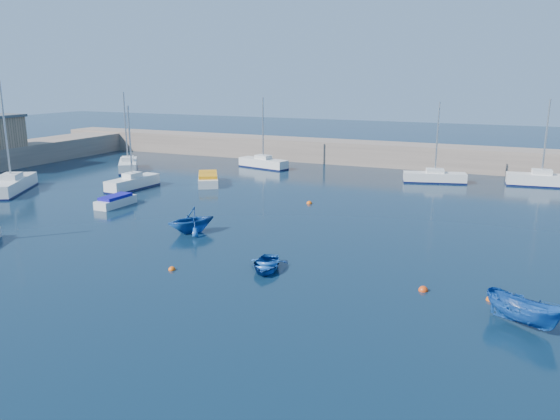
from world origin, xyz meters
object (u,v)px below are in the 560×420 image
at_px(dinghy_center, 266,264).
at_px(sailboat_7, 541,180).
at_px(dinghy_left, 191,220).
at_px(dinghy_right, 523,311).
at_px(sailboat_4, 128,165).
at_px(sailboat_6, 435,177).
at_px(motorboat_1, 116,201).
at_px(sailboat_3, 133,182).
at_px(sailboat_5, 263,163).
at_px(motorboat_2, 208,179).
at_px(sailboat_2, 12,185).

bearing_deg(dinghy_center, sailboat_7, 51.10).
height_order(dinghy_left, dinghy_right, dinghy_left).
relative_size(sailboat_4, dinghy_right, 2.51).
bearing_deg(sailboat_6, motorboat_1, 118.55).
bearing_deg(dinghy_center, dinghy_right, -22.88).
height_order(sailboat_3, dinghy_right, sailboat_3).
height_order(sailboat_3, sailboat_5, sailboat_5).
bearing_deg(sailboat_4, sailboat_3, -86.25).
relative_size(motorboat_1, dinghy_left, 1.13).
bearing_deg(sailboat_4, dinghy_center, -76.91).
distance_m(sailboat_6, motorboat_2, 22.46).
relative_size(sailboat_5, dinghy_center, 2.67).
height_order(sailboat_4, motorboat_2, sailboat_4).
height_order(sailboat_5, dinghy_center, sailboat_5).
height_order(sailboat_4, sailboat_7, sailboat_4).
xyz_separation_m(sailboat_2, sailboat_5, (15.18, 21.38, -0.08)).
distance_m(sailboat_7, motorboat_1, 39.37).
bearing_deg(sailboat_5, sailboat_6, -79.28).
bearing_deg(sailboat_2, sailboat_7, -2.78).
bearing_deg(dinghy_right, motorboat_1, 101.36).
relative_size(sailboat_5, motorboat_2, 1.47).
height_order(sailboat_3, sailboat_6, sailboat_6).
height_order(motorboat_2, dinghy_center, motorboat_2).
bearing_deg(dinghy_left, sailboat_3, 175.22).
relative_size(sailboat_2, sailboat_4, 1.15).
height_order(motorboat_1, dinghy_center, motorboat_1).
relative_size(sailboat_7, motorboat_2, 1.52).
relative_size(sailboat_5, motorboat_1, 2.15).
bearing_deg(sailboat_6, dinghy_right, -179.95).
relative_size(sailboat_4, motorboat_1, 2.32).
bearing_deg(sailboat_7, sailboat_3, 109.25).
xyz_separation_m(sailboat_2, sailboat_7, (44.19, 22.67, -0.02)).
relative_size(sailboat_6, sailboat_7, 0.95).
xyz_separation_m(motorboat_1, dinghy_right, (30.53, -10.38, 0.24)).
distance_m(sailboat_4, dinghy_center, 36.30).
xyz_separation_m(sailboat_5, motorboat_1, (-2.75, -21.95, -0.17)).
xyz_separation_m(sailboat_6, dinghy_center, (-4.49, -29.59, -0.24)).
xyz_separation_m(sailboat_2, motorboat_1, (12.43, -0.58, -0.24)).
bearing_deg(dinghy_left, motorboat_2, 150.75).
bearing_deg(sailboat_7, motorboat_2, 105.40).
height_order(sailboat_5, sailboat_6, sailboat_5).
bearing_deg(dinghy_center, motorboat_1, 139.04).
bearing_deg(sailboat_6, dinghy_center, 156.45).
bearing_deg(dinghy_center, sailboat_4, 125.73).
distance_m(sailboat_2, sailboat_5, 26.22).
distance_m(dinghy_left, dinghy_right, 21.61).
bearing_deg(sailboat_4, sailboat_7, -25.76).
height_order(sailboat_3, sailboat_4, sailboat_4).
height_order(sailboat_3, dinghy_left, sailboat_3).
distance_m(sailboat_3, sailboat_5, 16.85).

